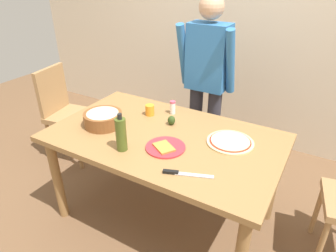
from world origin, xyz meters
The scene contains 13 objects.
ground centered at (0.00, 0.00, 0.00)m, with size 8.00×8.00×0.00m, color brown.
wall_back centered at (0.00, 1.60, 1.30)m, with size 5.60×0.10×2.60m, color beige.
dining_table centered at (0.00, 0.00, 0.67)m, with size 1.60×0.96×0.76m.
person_cook centered at (-0.02, 0.76, 0.94)m, with size 0.49×0.25×1.62m.
chair_wooden_left centered at (-1.32, 0.27, 0.54)m, with size 0.46×0.46×0.95m.
pizza_raw_on_board centered at (0.43, 0.13, 0.77)m, with size 0.31×0.31×0.02m.
plate_with_slice centered at (0.09, -0.14, 0.77)m, with size 0.26×0.26×0.02m.
popcorn_bowl centered at (-0.47, -0.10, 0.82)m, with size 0.28×0.28×0.11m.
olive_oil_bottle centered at (-0.14, -0.29, 0.87)m, with size 0.07×0.07×0.26m.
cup_orange centered at (-0.26, 0.22, 0.80)m, with size 0.07×0.07×0.09m, color orange.
salt_shaker centered at (-0.12, 0.33, 0.81)m, with size 0.04×0.04×0.11m.
chef_knife centered at (0.31, -0.33, 0.77)m, with size 0.28×0.12×0.02m.
avocado centered at (-0.04, 0.16, 0.80)m, with size 0.06×0.06×0.07m, color #2D4219.
Camera 1 is at (0.92, -1.55, 1.81)m, focal length 32.03 mm.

